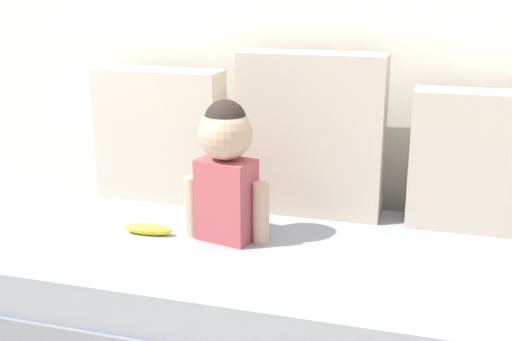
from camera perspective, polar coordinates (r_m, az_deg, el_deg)
couch at (r=2.15m, az=2.75°, el=-11.62°), size 1.93×0.90×0.38m
throw_pillow_left at (r=2.49m, az=-8.65°, el=3.22°), size 0.50×0.16×0.51m
throw_pillow_center at (r=2.30m, az=5.01°, el=3.27°), size 0.53×0.16×0.59m
throw_pillow_right at (r=2.28m, az=19.89°, el=0.76°), size 0.49×0.16×0.48m
toddler at (r=2.04m, az=-2.74°, el=0.61°), size 0.29×0.18×0.47m
banana at (r=2.18m, az=-9.71°, el=-5.26°), size 0.17×0.06×0.04m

